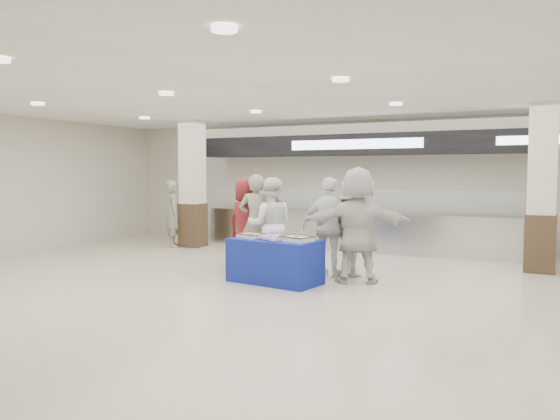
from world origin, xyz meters
The scene contains 15 objects.
ground centered at (0.00, 0.00, 0.00)m, with size 14.00×14.00×0.00m, color beige.
serving_line centered at (0.00, 5.40, 1.16)m, with size 8.70×0.85×2.80m.
column_left centered at (-4.00, 4.20, 1.53)m, with size 0.55×0.55×3.20m.
column_right centered at (4.00, 4.20, 1.53)m, with size 0.55×0.55×3.20m.
display_table centered at (-0.06, 1.05, 0.38)m, with size 1.55×0.78×0.75m, color navy.
sheet_cake_left centered at (-0.54, 1.08, 0.80)m, with size 0.53×0.47×0.09m.
sheet_cake_right centered at (0.38, 1.00, 0.80)m, with size 0.57×0.50×0.10m.
cupcake_tray centered at (-0.04, 1.00, 0.79)m, with size 0.55×0.51×0.07m.
civilian_maroon centered at (-1.25, 2.16, 0.89)m, with size 0.87×0.57×1.79m, color maroon.
soldier_a centered at (-0.94, 1.99, 0.93)m, with size 0.68×0.45×1.86m, color gray.
chef_tall centered at (-0.56, 1.87, 0.90)m, with size 0.87×0.68×1.80m, color white.
chef_short centered at (0.58, 2.00, 0.91)m, with size 1.06×0.44×1.81m, color white.
soldier_b centered at (0.94, 2.19, 0.82)m, with size 1.07×0.61×1.65m, color gray.
civilian_white centered at (1.20, 1.69, 1.00)m, with size 1.85×0.59×1.99m, color silver.
soldier_bg centered at (-4.39, 3.92, 0.85)m, with size 0.62×0.41×1.69m, color gray.
Camera 1 is at (4.14, -7.21, 1.90)m, focal length 35.00 mm.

